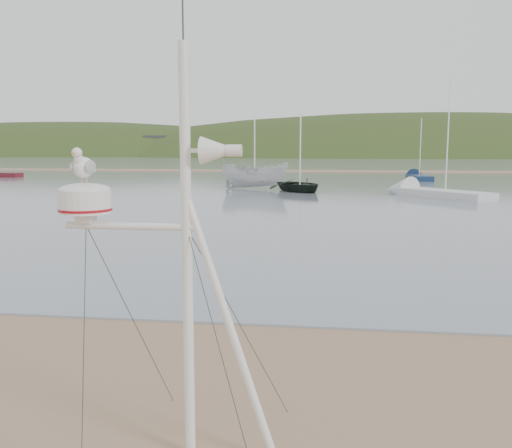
# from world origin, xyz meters

# --- Properties ---
(ground) EXTENTS (560.00, 560.00, 0.00)m
(ground) POSITION_xyz_m (0.00, 0.00, 0.00)
(ground) COLOR #8A6950
(ground) RESTS_ON ground
(water) EXTENTS (560.00, 256.00, 0.04)m
(water) POSITION_xyz_m (0.00, 132.00, 0.02)
(water) COLOR slate
(water) RESTS_ON ground
(sandbar) EXTENTS (560.00, 7.00, 0.07)m
(sandbar) POSITION_xyz_m (0.00, 70.00, 0.07)
(sandbar) COLOR #8A6950
(sandbar) RESTS_ON water
(hill_ridge) EXTENTS (620.00, 180.00, 80.00)m
(hill_ridge) POSITION_xyz_m (18.52, 235.00, -19.70)
(hill_ridge) COLOR #273716
(hill_ridge) RESTS_ON ground
(far_cottages) EXTENTS (294.40, 6.30, 8.00)m
(far_cottages) POSITION_xyz_m (3.00, 196.00, 4.00)
(far_cottages) COLOR white
(far_cottages) RESTS_ON ground
(mast_rig) EXTENTS (2.27, 2.42, 5.12)m
(mast_rig) POSITION_xyz_m (1.47, -0.26, 1.24)
(mast_rig) COLOR white
(mast_rig) RESTS_ON ground
(boat_dark) EXTENTS (3.33, 2.72, 4.72)m
(boat_dark) POSITION_xyz_m (0.90, 34.44, 2.40)
(boat_dark) COLOR black
(boat_dark) RESTS_ON water
(boat_white) EXTENTS (2.25, 2.20, 5.39)m
(boat_white) POSITION_xyz_m (-2.80, 36.97, 2.74)
(boat_white) COLOR silver
(boat_white) RESTS_ON water
(sailboat_blue_far) EXTENTS (2.15, 6.80, 6.67)m
(sailboat_blue_far) POSITION_xyz_m (11.84, 52.11, 0.30)
(sailboat_blue_far) COLOR #142748
(sailboat_blue_far) RESTS_ON ground
(sailboat_white_near) EXTENTS (6.78, 7.69, 8.18)m
(sailboat_white_near) POSITION_xyz_m (8.90, 32.21, 0.30)
(sailboat_white_near) COLOR silver
(sailboat_white_near) RESTS_ON ground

